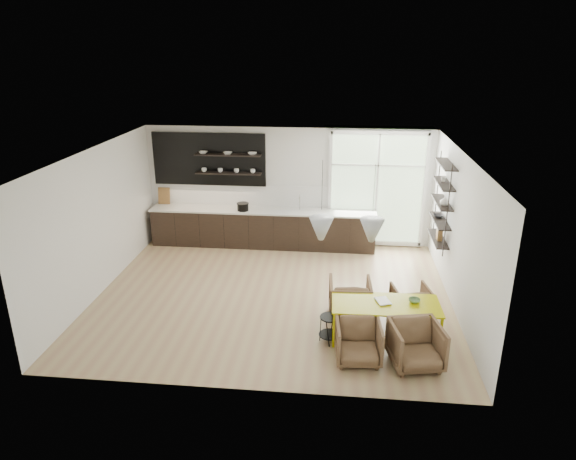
# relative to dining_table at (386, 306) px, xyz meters

# --- Properties ---
(room) EXTENTS (7.02, 6.01, 2.91)m
(room) POSITION_rel_dining_table_xyz_m (-1.52, 2.46, 0.84)
(room) COLOR tan
(room) RESTS_ON ground
(kitchen_run) EXTENTS (5.54, 0.69, 2.75)m
(kitchen_run) POSITION_rel_dining_table_xyz_m (-2.79, 4.05, -0.02)
(kitchen_run) COLOR black
(kitchen_run) RESTS_ON ground
(right_shelving) EXTENTS (0.26, 1.22, 1.90)m
(right_shelving) POSITION_rel_dining_table_xyz_m (1.26, 2.53, 1.04)
(right_shelving) COLOR black
(right_shelving) RESTS_ON ground
(dining_table) EXTENTS (1.83, 0.85, 0.66)m
(dining_table) POSITION_rel_dining_table_xyz_m (0.00, 0.00, 0.00)
(dining_table) COLOR #B6B302
(dining_table) RESTS_ON ground
(armchair_back_left) EXTENTS (0.79, 0.81, 0.71)m
(armchair_back_left) POSITION_rel_dining_table_xyz_m (-0.59, 0.73, -0.26)
(armchair_back_left) COLOR brown
(armchair_back_left) RESTS_ON ground
(armchair_back_right) EXTENTS (0.77, 0.78, 0.61)m
(armchair_back_right) POSITION_rel_dining_table_xyz_m (0.53, 0.78, -0.31)
(armchair_back_right) COLOR brown
(armchair_back_right) RESTS_ON ground
(armchair_front_left) EXTENTS (0.76, 0.78, 0.66)m
(armchair_front_left) POSITION_rel_dining_table_xyz_m (-0.47, -0.71, -0.28)
(armchair_front_left) COLOR brown
(armchair_front_left) RESTS_ON ground
(armchair_front_right) EXTENTS (0.91, 0.92, 0.71)m
(armchair_front_right) POSITION_rel_dining_table_xyz_m (0.43, -0.75, -0.26)
(armchair_front_right) COLOR brown
(armchair_front_right) RESTS_ON ground
(wire_stool) EXTENTS (0.38, 0.38, 0.48)m
(wire_stool) POSITION_rel_dining_table_xyz_m (-0.92, -0.21, -0.31)
(wire_stool) COLOR black
(wire_stool) RESTS_ON ground
(table_book) EXTENTS (0.29, 0.34, 0.03)m
(table_book) POSITION_rel_dining_table_xyz_m (-0.15, 0.02, 0.06)
(table_book) COLOR white
(table_book) RESTS_ON dining_table
(table_bowl) EXTENTS (0.20, 0.20, 0.06)m
(table_bowl) POSITION_rel_dining_table_xyz_m (0.48, 0.10, 0.08)
(table_bowl) COLOR #618A56
(table_bowl) RESTS_ON dining_table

